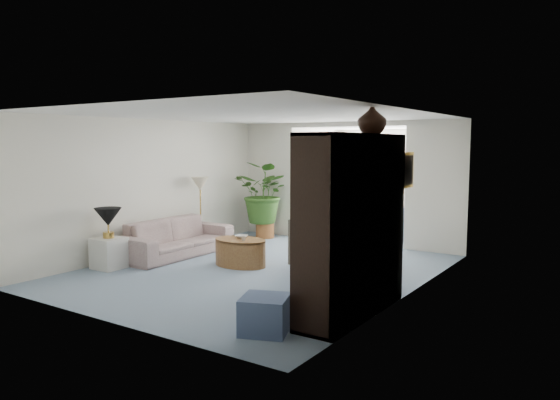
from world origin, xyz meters
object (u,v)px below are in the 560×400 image
Objects in this scene: coffee_bowl at (241,237)px; wingback_chair at (326,242)px; coffee_cup at (244,238)px; table_lamp at (108,217)px; coffee_table at (240,252)px; cabinet_urn at (372,119)px; sunroom_table at (378,219)px; side_table_dark at (373,253)px; framed_picture at (405,170)px; end_table at (109,253)px; sunroom_chair_blue at (396,223)px; sofa at (177,238)px; sunroom_chair_maroon at (335,217)px; entertainment_cabinet at (353,225)px; ottoman at (265,314)px; floor_lamp at (200,184)px; plant_pot at (265,230)px.

wingback_chair is at bearing 20.36° from coffee_bowl.
table_lamp is at bearing -145.12° from coffee_cup.
coffee_table is 0.98× the size of wingback_chair.
sunroom_table is at bearing 112.29° from cabinet_urn.
coffee_bowl is 0.37× the size of side_table_dark.
framed_picture reaches higher than table_lamp.
sunroom_chair_blue is at bearing 60.94° from end_table.
sunroom_chair_maroon is (1.21, 3.89, 0.03)m from sofa.
coffee_bowl is (-0.05, 0.10, 0.25)m from coffee_table.
wingback_chair is 2.44m from entertainment_cabinet.
entertainment_cabinet is at bearing 65.28° from ottoman.
ottoman is 0.67× the size of sunroom_chair_blue.
wingback_chair is 3.63m from sunroom_chair_maroon.
plant_pot is (0.56, 1.45, -1.09)m from floor_lamp.
floor_lamp is at bearing 165.93° from framed_picture.
sunroom_table is at bearing 52.36° from plant_pot.
framed_picture is at bearing 77.90° from entertainment_cabinet.
entertainment_cabinet is (2.56, -1.19, 0.59)m from coffee_cup.
ottoman is at bearing -174.55° from sunroom_chair_blue.
wingback_chair is at bearing -78.37° from sofa.
plant_pot is 2.86m from sunroom_chair_blue.
entertainment_cabinet is (-0.23, -1.07, -0.62)m from framed_picture.
cabinet_urn is at bearing -39.27° from plant_pot.
entertainment_cabinet is at bearing -25.37° from coffee_table.
coffee_table is at bearing 39.34° from table_lamp.
sofa is at bearing 177.11° from coffee_cup.
sofa is at bearing 81.57° from table_lamp.
sofa is 4.57× the size of ottoman.
end_table reaches higher than coffee_table.
cabinet_urn is (1.39, -1.39, 1.92)m from wingback_chair.
sunroom_table is at bearing 85.83° from coffee_cup.
floor_lamp reaches higher than coffee_bowl.
wingback_chair is 2.75m from cabinet_urn.
plant_pot is at bearing 68.97° from floor_lamp.
coffee_bowl is 3.46m from cabinet_urn.
coffee_bowl is at bearing -63.48° from plant_pot.
coffee_bowl is 3.15m from entertainment_cabinet.
coffee_table is (1.47, 0.02, -0.11)m from sofa.
ottoman is (-0.74, -2.17, -1.50)m from framed_picture.
cabinet_urn is (4.48, -1.75, 1.11)m from floor_lamp.
sofa is 4.43m from entertainment_cabinet.
sunroom_table is (2.26, 3.66, -0.96)m from floor_lamp.
wingback_chair is at bearing -35.64° from plant_pot.
coffee_cup is at bearing -93.92° from sofa.
plant_pot is at bearing 116.52° from coffee_bowl.
end_table is 6.00m from sunroom_chair_blue.
plant_pot is (0.26, 2.44, -0.17)m from sofa.
floor_lamp is at bearing 150.89° from coffee_cup.
coffee_cup is 0.04× the size of entertainment_cabinet.
sofa is at bearing 177.47° from framed_picture.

